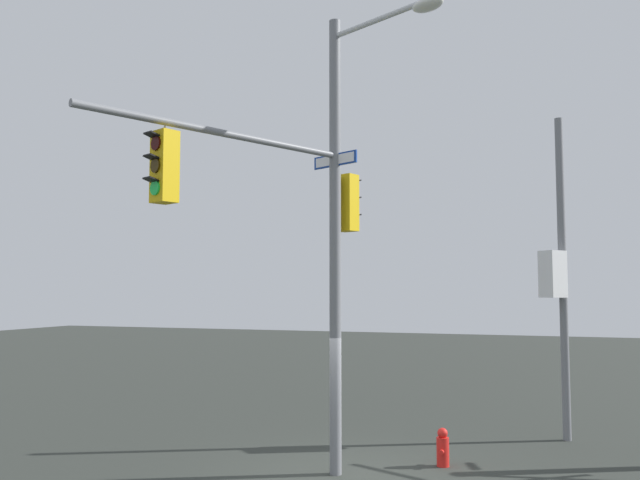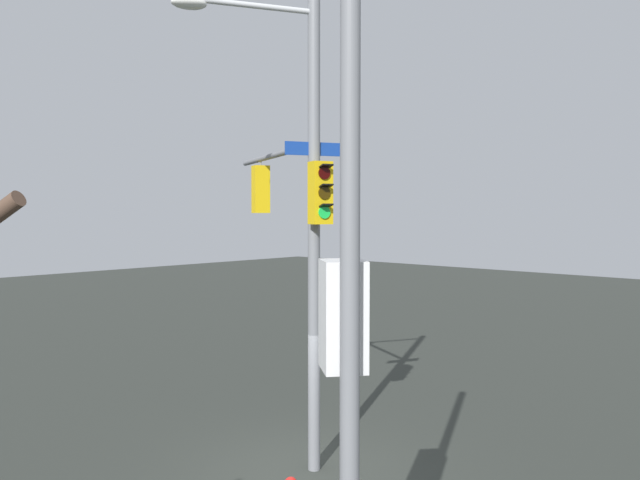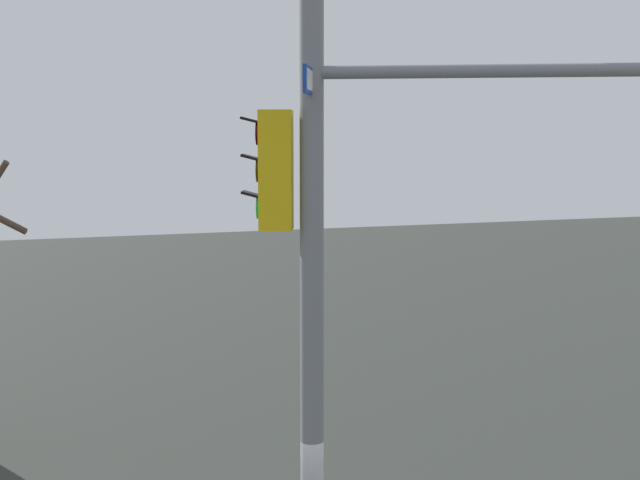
{
  "view_description": "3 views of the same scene",
  "coord_description": "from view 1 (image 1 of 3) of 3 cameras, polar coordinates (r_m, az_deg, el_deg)",
  "views": [
    {
      "loc": [
        11.66,
        3.63,
        3.39
      ],
      "look_at": [
        0.15,
        -0.43,
        4.32
      ],
      "focal_mm": 36.94,
      "sensor_mm": 36.0,
      "label": 1
    },
    {
      "loc": [
        -8.35,
        8.41,
        4.76
      ],
      "look_at": [
        -0.4,
        -0.1,
        4.24
      ],
      "focal_mm": 37.02,
      "sensor_mm": 36.0,
      "label": 2
    },
    {
      "loc": [
        -2.71,
        -7.7,
        5.37
      ],
      "look_at": [
        0.16,
        0.37,
        4.35
      ],
      "focal_mm": 48.27,
      "sensor_mm": 36.0,
      "label": 3
    }
  ],
  "objects": [
    {
      "name": "main_signal_pole_assembly",
      "position": [
        11.91,
        -0.7,
        3.63
      ],
      "size": [
        5.26,
        4.7,
        8.61
      ],
      "rotation": [
        0.0,
        0.0,
        5.82
      ],
      "color": "slate",
      "rests_on": "ground"
    },
    {
      "name": "fire_hydrant",
      "position": [
        13.52,
        10.59,
        -17.31
      ],
      "size": [
        0.38,
        0.24,
        0.73
      ],
      "color": "red",
      "rests_on": "ground"
    },
    {
      "name": "secondary_pole_assembly",
      "position": [
        16.02,
        19.93,
        -2.9
      ],
      "size": [
        0.69,
        0.64,
        7.4
      ],
      "rotation": [
        0.0,
        0.0,
        5.61
      ],
      "color": "slate",
      "rests_on": "ground"
    },
    {
      "name": "ground_plane",
      "position": [
        12.68,
        2.2,
        -19.87
      ],
      "size": [
        80.0,
        80.0,
        0.0
      ],
      "primitive_type": "plane",
      "color": "#2E322D"
    }
  ]
}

